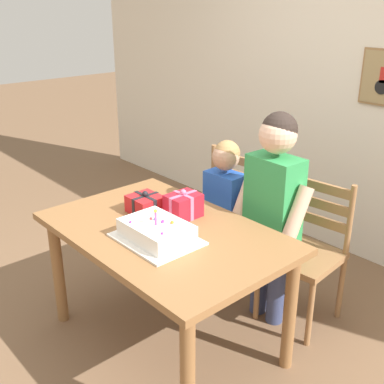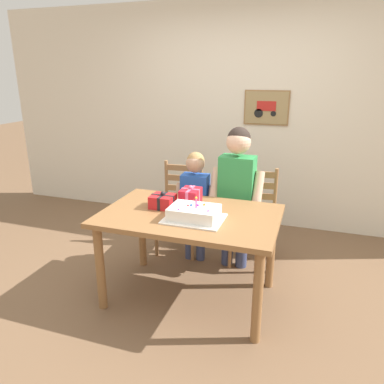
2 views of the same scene
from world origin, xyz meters
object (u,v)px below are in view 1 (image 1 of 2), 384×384
child_older (273,200)px  dining_table (165,246)px  gift_box_red_large (146,204)px  birthday_cake (157,232)px  chair_right (306,251)px  gift_box_beside_cake (183,206)px  child_younger (224,204)px  chair_left (219,213)px

child_older → dining_table: bearing=-110.5°
gift_box_red_large → child_older: child_older is taller
birthday_cake → chair_right: birthday_cake is taller
gift_box_red_large → child_older: (0.49, 0.58, 0.02)m
dining_table → gift_box_beside_cake: gift_box_beside_cake is taller
chair_right → child_younger: 0.61m
child_older → chair_left: bearing=163.8°
gift_box_red_large → chair_right: (0.63, 0.76, -0.34)m
chair_right → chair_left: bearing=-180.0°
gift_box_beside_cake → child_older: (0.29, 0.45, 0.00)m
birthday_cake → chair_left: (-0.46, 0.93, -0.33)m
chair_left → child_younger: (0.22, -0.18, 0.20)m
child_younger → child_older: bearing=-0.1°
chair_left → gift_box_red_large: bearing=-80.0°
child_younger → chair_left: bearing=141.1°
dining_table → child_younger: child_younger is taller
birthday_cake → dining_table: bearing=123.5°
chair_left → chair_right: bearing=0.0°
gift_box_beside_cake → chair_right: (0.44, 0.63, -0.35)m
birthday_cake → chair_right: bearing=71.7°
gift_box_beside_cake → birthday_cake: bearing=-66.5°
chair_left → child_older: child_older is taller
child_older → child_younger: size_ratio=1.23×
dining_table → birthday_cake: 0.20m
chair_right → dining_table: bearing=-114.9°
chair_left → chair_right: (0.77, 0.00, 0.00)m
dining_table → child_older: size_ratio=1.02×
birthday_cake → chair_left: bearing=116.4°
gift_box_red_large → chair_right: chair_right is taller
dining_table → gift_box_red_large: 0.30m
dining_table → child_older: bearing=69.5°
child_older → child_younger: 0.43m
dining_table → chair_left: size_ratio=1.51×
chair_right → child_older: 0.42m
child_younger → gift_box_beside_cake: bearing=-76.6°
gift_box_red_large → dining_table: bearing=-13.6°
birthday_cake → chair_left: size_ratio=0.48×
dining_table → child_older: 0.70m
birthday_cake → child_older: size_ratio=0.33×
gift_box_beside_cake → child_younger: child_younger is taller
birthday_cake → gift_box_beside_cake: 0.32m
gift_box_beside_cake → chair_right: size_ratio=0.21×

